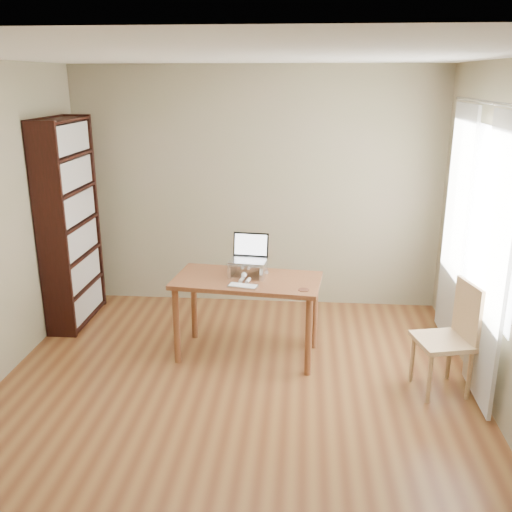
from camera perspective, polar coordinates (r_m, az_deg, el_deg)
The scene contains 10 objects.
room at distance 4.08m, azimuth -2.26°, elevation 0.86°, with size 4.04×4.54×2.64m.
bookshelf at distance 6.07m, azimuth -18.13°, elevation 3.11°, with size 0.30×0.90×2.10m.
curtains at distance 5.04m, azimuth 20.80°, elevation 1.41°, with size 0.03×1.90×2.25m.
desk at distance 5.12m, azimuth -0.89°, elevation -3.39°, with size 1.36×0.78×0.75m.
laptop_stand at distance 5.13m, azimuth -0.81°, elevation -1.09°, with size 0.32×0.25×0.13m.
laptop at distance 5.15m, azimuth -0.75°, elevation 0.25°, with size 0.35×0.30×0.23m.
keyboard at distance 4.88m, azimuth -1.32°, elevation -3.02°, with size 0.27×0.16×0.02m.
coaster at distance 4.82m, azimuth 4.78°, elevation -3.39°, with size 0.09×0.09×0.01m, color #4F291B.
cat at distance 5.16m, azimuth -0.63°, elevation -1.16°, with size 0.25×0.48×0.16m.
chair at distance 4.85m, azimuth 19.06°, elevation -7.47°, with size 0.50×0.50×0.93m.
Camera 1 is at (0.52, -3.86, 2.47)m, focal length 40.00 mm.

